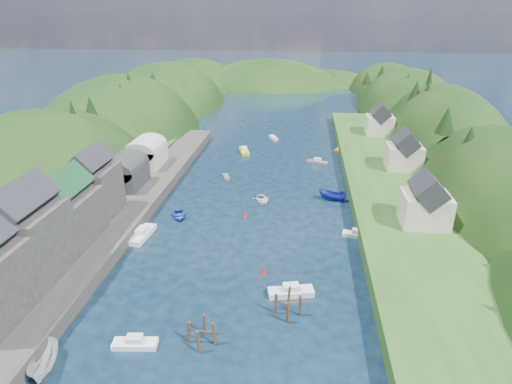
# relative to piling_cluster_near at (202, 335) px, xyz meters

# --- Properties ---
(ground) EXTENTS (600.00, 600.00, 0.00)m
(ground) POSITION_rel_piling_cluster_near_xyz_m (2.21, 54.95, -1.14)
(ground) COLOR black
(ground) RESTS_ON ground
(hillside_left) EXTENTS (44.00, 245.56, 52.00)m
(hillside_left) POSITION_rel_piling_cluster_near_xyz_m (-42.79, 79.95, -9.17)
(hillside_left) COLOR black
(hillside_left) RESTS_ON ground
(hillside_right) EXTENTS (36.00, 245.56, 48.00)m
(hillside_right) POSITION_rel_piling_cluster_near_xyz_m (47.21, 79.95, -8.55)
(hillside_right) COLOR black
(hillside_right) RESTS_ON ground
(far_hills) EXTENTS (103.00, 68.00, 44.00)m
(far_hills) POSITION_rel_piling_cluster_near_xyz_m (3.42, 178.96, -11.94)
(far_hills) COLOR black
(far_hills) RESTS_ON ground
(hill_trees) EXTENTS (92.05, 149.83, 12.94)m
(hill_trees) POSITION_rel_piling_cluster_near_xyz_m (3.69, 70.60, 10.00)
(hill_trees) COLOR black
(hill_trees) RESTS_ON ground
(quay_left) EXTENTS (12.00, 110.00, 2.00)m
(quay_left) POSITION_rel_piling_cluster_near_xyz_m (-21.79, 24.95, -0.14)
(quay_left) COLOR #2D2B28
(quay_left) RESTS_ON ground
(terrace_left_grass) EXTENTS (12.00, 110.00, 2.50)m
(terrace_left_grass) POSITION_rel_piling_cluster_near_xyz_m (-28.79, 24.95, 0.11)
(terrace_left_grass) COLOR #234719
(terrace_left_grass) RESTS_ON ground
(quayside_buildings) EXTENTS (8.00, 35.84, 12.90)m
(quayside_buildings) POSITION_rel_piling_cluster_near_xyz_m (-23.79, 11.35, 5.95)
(quayside_buildings) COLOR #2D2B28
(quayside_buildings) RESTS_ON quay_left
(boat_sheds) EXTENTS (7.00, 21.00, 7.50)m
(boat_sheds) POSITION_rel_piling_cluster_near_xyz_m (-23.79, 43.95, 4.14)
(boat_sheds) COLOR #2D2D30
(boat_sheds) RESTS_ON quay_left
(terrace_right) EXTENTS (16.00, 120.00, 2.40)m
(terrace_right) POSITION_rel_piling_cluster_near_xyz_m (27.21, 44.95, 0.06)
(terrace_right) COLOR #234719
(terrace_right) RESTS_ON ground
(right_bank_cottages) EXTENTS (9.00, 59.24, 8.41)m
(right_bank_cottages) POSITION_rel_piling_cluster_near_xyz_m (30.21, 53.29, 4.71)
(right_bank_cottages) COLOR beige
(right_bank_cottages) RESTS_ON terrace_right
(piling_cluster_near) EXTENTS (3.34, 3.10, 3.41)m
(piling_cluster_near) POSITION_rel_piling_cluster_near_xyz_m (0.00, 0.00, 0.00)
(piling_cluster_near) COLOR #382314
(piling_cluster_near) RESTS_ON ground
(piling_cluster_far) EXTENTS (3.43, 3.17, 3.51)m
(piling_cluster_far) POSITION_rel_piling_cluster_near_xyz_m (9.06, 5.76, 0.05)
(piling_cluster_far) COLOR #382314
(piling_cluster_far) RESTS_ON ground
(channel_buoy_near) EXTENTS (0.70, 0.70, 1.10)m
(channel_buoy_near) POSITION_rel_piling_cluster_near_xyz_m (5.39, 14.10, -0.66)
(channel_buoy_near) COLOR red
(channel_buoy_near) RESTS_ON ground
(channel_buoy_far) EXTENTS (0.70, 0.70, 1.10)m
(channel_buoy_far) POSITION_rel_piling_cluster_near_xyz_m (0.47, 30.87, -0.66)
(channel_buoy_far) COLOR red
(channel_buoy_far) RESTS_ON ground
(moored_boats) EXTENTS (38.18, 96.73, 2.21)m
(moored_boats) POSITION_rel_piling_cluster_near_xyz_m (-0.40, 24.85, -0.54)
(moored_boats) COLOR silver
(moored_boats) RESTS_ON ground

